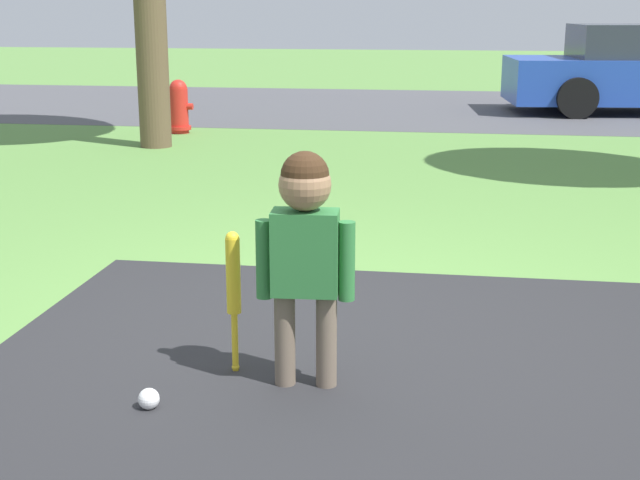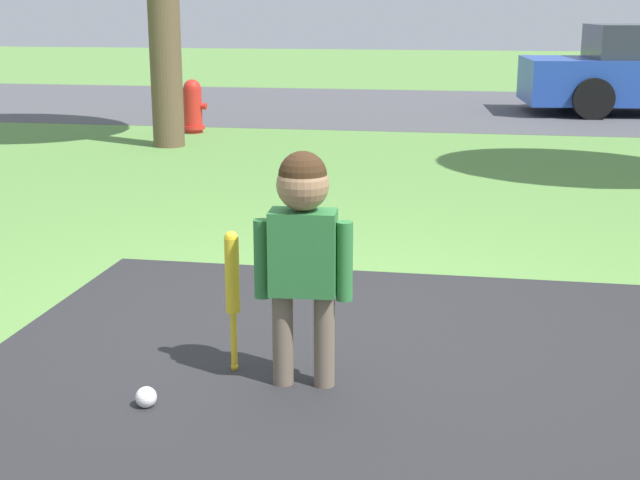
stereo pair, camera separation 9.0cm
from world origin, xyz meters
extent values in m
plane|color=#5B8C42|center=(0.00, 0.00, 0.00)|extent=(60.00, 60.00, 0.00)
cube|color=#4C4C51|center=(0.00, 10.36, 0.00)|extent=(40.00, 6.00, 0.01)
cylinder|color=#6B5B4C|center=(-0.02, -0.74, 0.21)|extent=(0.09, 0.09, 0.42)
cylinder|color=#6B5B4C|center=(0.16, -0.73, 0.21)|extent=(0.09, 0.09, 0.42)
cube|color=#2D7238|center=(0.07, -0.74, 0.60)|extent=(0.29, 0.17, 0.36)
cylinder|color=#2D7238|center=(-0.10, -0.75, 0.56)|extent=(0.07, 0.07, 0.34)
cylinder|color=#2D7238|center=(0.25, -0.73, 0.56)|extent=(0.07, 0.07, 0.34)
sphere|color=#997051|center=(0.07, -0.74, 0.88)|extent=(0.22, 0.22, 0.22)
sphere|color=#382314|center=(0.07, -0.74, 0.92)|extent=(0.20, 0.20, 0.20)
sphere|color=yellow|center=(-0.27, -0.63, 0.02)|extent=(0.03, 0.03, 0.03)
cylinder|color=yellow|center=(-0.27, -0.63, 0.14)|extent=(0.03, 0.03, 0.28)
cylinder|color=yellow|center=(-0.27, -0.63, 0.45)|extent=(0.06, 0.06, 0.34)
sphere|color=yellow|center=(-0.27, -0.63, 0.62)|extent=(0.06, 0.06, 0.06)
sphere|color=white|center=(-0.52, -1.07, 0.04)|extent=(0.09, 0.09, 0.09)
cylinder|color=red|center=(-2.88, 6.82, 0.29)|extent=(0.24, 0.24, 0.57)
sphere|color=red|center=(-2.88, 6.82, 0.57)|extent=(0.22, 0.22, 0.22)
cylinder|color=red|center=(-2.88, 6.82, 0.07)|extent=(0.30, 0.30, 0.05)
cylinder|color=red|center=(-2.75, 6.82, 0.34)|extent=(0.11, 0.08, 0.08)
cylinder|color=black|center=(2.20, 10.80, 0.30)|extent=(0.61, 0.24, 0.60)
cylinder|color=black|center=(2.37, 9.17, 0.30)|extent=(0.61, 0.24, 0.60)
camera|label=1|loc=(0.68, -4.25, 1.59)|focal=50.00mm
camera|label=2|loc=(0.77, -4.24, 1.59)|focal=50.00mm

